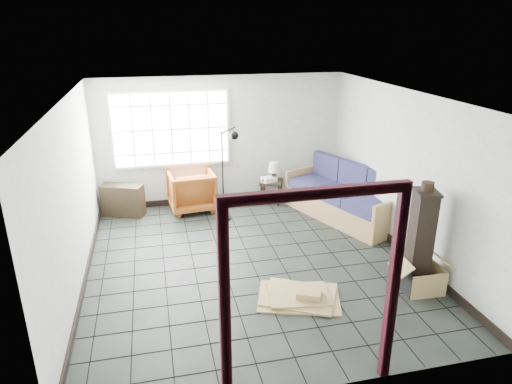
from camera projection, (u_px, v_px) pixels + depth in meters
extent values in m
plane|color=black|center=(251.00, 262.00, 7.20)|extent=(5.50, 5.50, 0.00)
cube|color=#A9AEA7|center=(222.00, 141.00, 9.26)|extent=(5.00, 0.02, 2.60)
cube|color=#A9AEA7|center=(315.00, 280.00, 4.24)|extent=(5.00, 0.02, 2.60)
cube|color=#A9AEA7|center=(73.00, 198.00, 6.22)|extent=(0.02, 5.50, 2.60)
cube|color=#A9AEA7|center=(404.00, 173.00, 7.28)|extent=(0.02, 5.50, 2.60)
cube|color=white|center=(251.00, 96.00, 6.30)|extent=(5.00, 5.50, 0.02)
cube|color=black|center=(223.00, 198.00, 9.67)|extent=(4.95, 0.03, 0.12)
cube|color=black|center=(86.00, 277.00, 6.66)|extent=(0.03, 5.45, 0.12)
cube|color=black|center=(394.00, 242.00, 7.71)|extent=(0.03, 5.45, 0.12)
cube|color=silver|center=(171.00, 129.00, 8.91)|extent=(2.32, 0.06, 1.52)
cube|color=white|center=(171.00, 129.00, 8.87)|extent=(2.20, 0.02, 1.40)
cube|color=#320B14|center=(225.00, 312.00, 4.19)|extent=(0.10, 0.08, 2.10)
cube|color=#320B14|center=(393.00, 289.00, 4.55)|extent=(0.10, 0.08, 2.10)
cube|color=#320B14|center=(318.00, 193.00, 3.99)|extent=(1.80, 0.08, 0.10)
cube|color=#9B7846|center=(341.00, 208.00, 8.78)|extent=(1.67, 2.40, 0.40)
cube|color=#9B7846|center=(390.00, 220.00, 7.85)|extent=(0.85, 0.40, 0.71)
cube|color=#9B7846|center=(302.00, 184.00, 9.61)|extent=(0.85, 0.40, 0.71)
cube|color=#9B7846|center=(357.00, 184.00, 8.86)|extent=(0.92, 2.10, 0.78)
cube|color=#1D173B|center=(371.00, 206.00, 8.11)|extent=(1.01, 0.96, 0.18)
cube|color=#1D173B|center=(385.00, 188.00, 8.19)|extent=(0.41, 0.72, 0.58)
cube|color=#1D173B|center=(341.00, 194.00, 8.67)|extent=(1.01, 0.96, 0.18)
cube|color=#1D173B|center=(354.00, 178.00, 8.75)|extent=(0.41, 0.72, 0.58)
cube|color=#1D173B|center=(315.00, 184.00, 9.23)|extent=(1.01, 0.96, 0.18)
cube|color=#1D173B|center=(328.00, 168.00, 9.32)|extent=(0.41, 0.72, 0.58)
imported|color=brown|center=(191.00, 188.00, 9.09)|extent=(0.94, 0.89, 0.89)
cube|color=black|center=(271.00, 182.00, 9.44)|extent=(0.58, 0.58, 0.05)
cube|color=black|center=(262.00, 195.00, 9.39)|extent=(0.06, 0.06, 0.44)
cube|color=black|center=(279.00, 196.00, 9.33)|extent=(0.06, 0.06, 0.44)
cube|color=black|center=(264.00, 189.00, 9.71)|extent=(0.06, 0.06, 0.44)
cube|color=black|center=(281.00, 190.00, 9.66)|extent=(0.06, 0.06, 0.44)
cylinder|color=black|center=(274.00, 177.00, 9.39)|extent=(0.12, 0.12, 0.14)
cylinder|color=black|center=(274.00, 172.00, 9.34)|extent=(0.03, 0.03, 0.10)
cone|color=beige|center=(274.00, 167.00, 9.31)|extent=(0.30, 0.30, 0.20)
cube|color=silver|center=(269.00, 179.00, 9.34)|extent=(0.33, 0.29, 0.10)
cylinder|color=black|center=(263.00, 180.00, 9.28)|extent=(0.04, 0.06, 0.06)
cylinder|color=black|center=(224.00, 218.00, 8.78)|extent=(0.37, 0.37, 0.03)
cylinder|color=black|center=(223.00, 176.00, 8.48)|extent=(0.03, 0.03, 1.69)
cylinder|color=black|center=(228.00, 130.00, 8.10)|extent=(0.27, 0.14, 0.15)
sphere|color=black|center=(234.00, 135.00, 8.06)|extent=(0.20, 0.20, 0.15)
cube|color=black|center=(123.00, 200.00, 8.85)|extent=(0.86, 0.59, 0.62)
cube|color=black|center=(123.00, 200.00, 8.85)|extent=(0.79, 0.53, 0.03)
cube|color=black|center=(420.00, 240.00, 6.34)|extent=(0.34, 0.41, 1.43)
cube|color=black|center=(427.00, 192.00, 6.09)|extent=(0.39, 0.45, 0.04)
cylinder|color=black|center=(428.00, 187.00, 6.05)|extent=(0.19, 0.19, 0.13)
cube|color=#A78A50|center=(420.00, 289.00, 6.45)|extent=(0.54, 0.44, 0.02)
cube|color=black|center=(404.00, 281.00, 6.35)|extent=(0.04, 0.42, 0.35)
cube|color=#A78A50|center=(438.00, 277.00, 6.44)|extent=(0.04, 0.42, 0.35)
cube|color=#A78A50|center=(429.00, 287.00, 6.20)|extent=(0.52, 0.05, 0.35)
cube|color=#A78A50|center=(414.00, 271.00, 6.58)|extent=(0.52, 0.05, 0.35)
cube|color=#A78A50|center=(401.00, 266.00, 6.25)|extent=(0.22, 0.43, 0.14)
cube|color=#A78A50|center=(445.00, 262.00, 6.37)|extent=(0.22, 0.43, 0.14)
cube|color=#A78A50|center=(299.00, 297.00, 6.25)|extent=(1.29, 1.08, 0.02)
cube|color=#A78A50|center=(299.00, 296.00, 6.25)|extent=(1.19, 1.09, 0.02)
cube|color=#A78A50|center=(299.00, 295.00, 6.24)|extent=(0.91, 0.72, 0.02)
cube|color=#A78A50|center=(309.00, 294.00, 6.16)|extent=(0.40, 0.37, 0.09)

